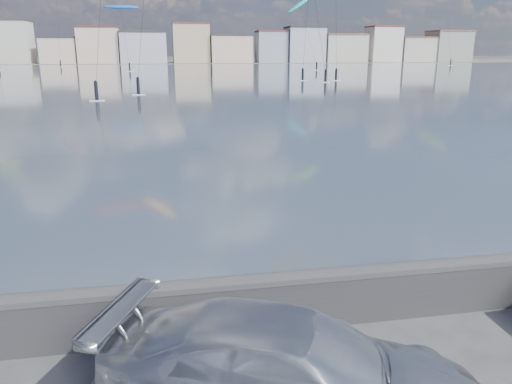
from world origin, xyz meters
The scene contains 7 objects.
bay_water centered at (0.00, 91.50, 0.01)m, with size 500.00×177.00×0.00m, color #344250.
far_shore_strip centered at (0.00, 200.00, 0.01)m, with size 500.00×60.00×0.00m, color #4C473D.
seawall centered at (0.00, 2.70, 0.58)m, with size 400.00×0.36×1.08m.
far_buildings centered at (1.31, 186.00, 6.03)m, with size 240.79×13.26×14.60m.
car_silver centered at (0.79, 0.28, 0.76)m, with size 2.13×5.23×1.52m, color silver.
kitesurfer_2 centered at (35.59, 127.00, 15.75)m, with size 8.06×16.52×18.65m.
kitesurfer_15 centered at (-9.50, 129.74, 14.74)m, with size 10.23×18.06×15.77m.
Camera 1 is at (-0.71, -5.13, 4.86)m, focal length 35.00 mm.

